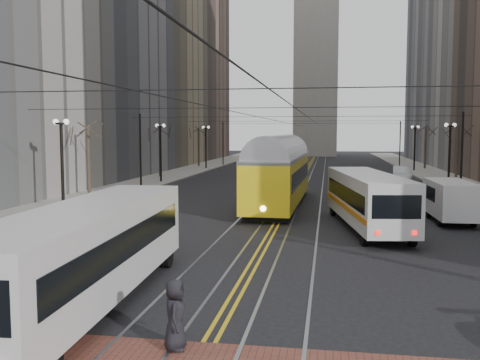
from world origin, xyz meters
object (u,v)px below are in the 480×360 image
(cargo_van, at_px, (450,202))
(streetcar, at_px, (280,179))
(transit_bus, at_px, (88,257))
(sedan_grey, at_px, (361,184))
(rear_bus, at_px, (367,201))
(pedestrian_a, at_px, (175,314))
(sedan_silver, at_px, (402,175))

(cargo_van, bearing_deg, streetcar, 150.50)
(transit_bus, xyz_separation_m, streetcar, (3.51, 22.37, 0.37))
(streetcar, height_order, sedan_grey, streetcar)
(transit_bus, bearing_deg, cargo_van, 48.90)
(transit_bus, relative_size, cargo_van, 2.26)
(rear_bus, relative_size, cargo_van, 2.11)
(streetcar, height_order, pedestrian_a, streetcar)
(rear_bus, xyz_separation_m, sedan_grey, (0.63, 16.32, -0.69))
(transit_bus, relative_size, pedestrian_a, 7.15)
(cargo_van, height_order, sedan_grey, cargo_van)
(streetcar, height_order, sedan_silver, streetcar)
(rear_bus, distance_m, cargo_van, 5.52)
(rear_bus, relative_size, pedestrian_a, 6.68)
(sedan_silver, bearing_deg, streetcar, -113.88)
(rear_bus, bearing_deg, sedan_silver, 70.22)
(streetcar, xyz_separation_m, rear_bus, (5.32, -8.11, -0.41))
(sedan_silver, relative_size, pedestrian_a, 3.03)
(streetcar, distance_m, rear_bus, 9.71)
(transit_bus, height_order, streetcar, streetcar)
(pedestrian_a, bearing_deg, sedan_silver, -23.88)
(streetcar, bearing_deg, cargo_van, -26.44)
(transit_bus, xyz_separation_m, sedan_silver, (14.09, 40.86, -0.65))
(sedan_grey, distance_m, sedan_silver, 11.27)
(sedan_grey, xyz_separation_m, sedan_silver, (4.64, 10.28, 0.07))
(streetcar, distance_m, sedan_silver, 21.32)
(rear_bus, bearing_deg, pedestrian_a, -116.73)
(transit_bus, distance_m, sedan_silver, 43.23)
(cargo_van, distance_m, sedan_grey, 14.16)
(rear_bus, height_order, sedan_silver, rear_bus)
(sedan_silver, height_order, pedestrian_a, pedestrian_a)
(cargo_van, relative_size, pedestrian_a, 3.16)
(rear_bus, bearing_deg, cargo_van, 21.67)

